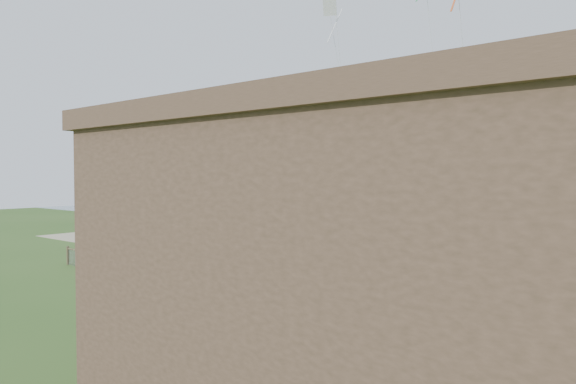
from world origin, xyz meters
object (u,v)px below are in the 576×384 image
(chainlink_fence, at_px, (267,297))
(octopus_kite, at_px, (321,140))
(motel, at_px, (539,316))
(picnic_table, at_px, (367,331))

(chainlink_fence, relative_size, octopus_kite, 5.26)
(motel, relative_size, picnic_table, 9.02)
(motel, xyz_separation_m, octopus_kite, (-13.58, 11.97, 4.41))
(picnic_table, bearing_deg, chainlink_fence, 156.74)
(picnic_table, xyz_separation_m, octopus_kite, (-6.38, 5.97, 7.56))
(motel, distance_m, octopus_kite, 18.63)
(chainlink_fence, distance_m, octopus_kite, 8.91)
(chainlink_fence, distance_m, picnic_table, 5.89)
(chainlink_fence, distance_m, motel, 15.06)
(chainlink_fence, xyz_separation_m, octopus_kite, (-0.58, 4.97, 7.36))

